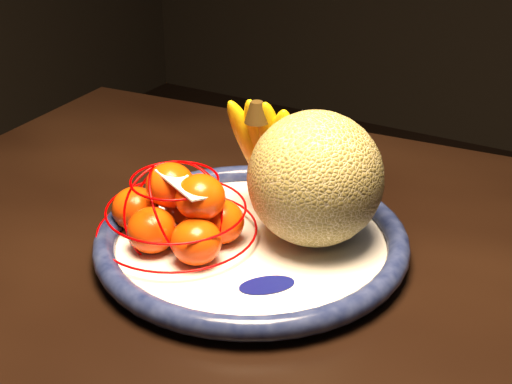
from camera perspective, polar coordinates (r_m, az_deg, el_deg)
The scene contains 5 objects.
fruit_bowl at distance 0.79m, azimuth -0.37°, elevation -3.91°, with size 0.35×0.35×0.03m.
cantaloupe at distance 0.76m, azimuth 4.77°, elevation 1.07°, with size 0.15×0.15×0.15m, color olive.
banana_bunch at distance 0.82m, azimuth 0.95°, elevation 3.64°, with size 0.11×0.10×0.16m.
mandarin_bag at distance 0.78m, azimuth -6.17°, elevation -1.66°, with size 0.23×0.23×0.11m.
price_tag at distance 0.75m, azimuth -5.79°, elevation 0.70°, with size 0.07×0.03×0.00m, color white.
Camera 1 is at (0.13, -0.50, 1.14)m, focal length 50.00 mm.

